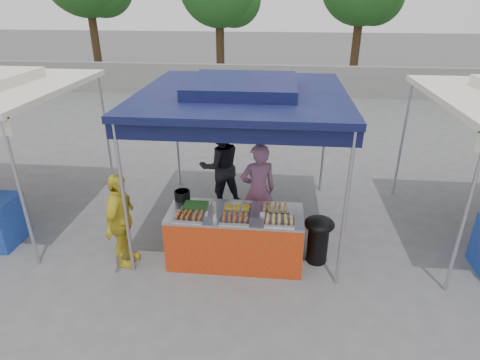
# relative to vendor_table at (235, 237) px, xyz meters

# --- Properties ---
(ground_plane) EXTENTS (80.00, 80.00, 0.00)m
(ground_plane) POSITION_rel_vendor_table_xyz_m (0.00, 0.10, -0.43)
(ground_plane) COLOR #555457
(back_wall) EXTENTS (40.00, 0.25, 1.20)m
(back_wall) POSITION_rel_vendor_table_xyz_m (0.00, 11.10, 0.17)
(back_wall) COLOR slate
(back_wall) RESTS_ON ground_plane
(main_canopy) EXTENTS (3.20, 3.20, 2.57)m
(main_canopy) POSITION_rel_vendor_table_xyz_m (0.00, 1.07, 1.94)
(main_canopy) COLOR #B1B0B7
(main_canopy) RESTS_ON ground_plane
(vendor_table) EXTENTS (2.00, 0.80, 0.85)m
(vendor_table) POSITION_rel_vendor_table_xyz_m (0.00, 0.00, 0.00)
(vendor_table) COLOR #B63410
(vendor_table) RESTS_ON ground_plane
(food_tray_fl) EXTENTS (0.42, 0.30, 0.07)m
(food_tray_fl) POSITION_rel_vendor_table_xyz_m (-0.63, -0.24, 0.46)
(food_tray_fl) COLOR #BCBCC1
(food_tray_fl) RESTS_ON vendor_table
(food_tray_fm) EXTENTS (0.42, 0.30, 0.07)m
(food_tray_fm) POSITION_rel_vendor_table_xyz_m (0.02, -0.24, 0.46)
(food_tray_fm) COLOR #BCBCC1
(food_tray_fm) RESTS_ON vendor_table
(food_tray_fr) EXTENTS (0.42, 0.30, 0.07)m
(food_tray_fr) POSITION_rel_vendor_table_xyz_m (0.65, -0.22, 0.46)
(food_tray_fr) COLOR #BCBCC1
(food_tray_fr) RESTS_ON vendor_table
(food_tray_bl) EXTENTS (0.42, 0.30, 0.07)m
(food_tray_bl) POSITION_rel_vendor_table_xyz_m (-0.60, 0.05, 0.46)
(food_tray_bl) COLOR #BCBCC1
(food_tray_bl) RESTS_ON vendor_table
(food_tray_bm) EXTENTS (0.42, 0.30, 0.07)m
(food_tray_bm) POSITION_rel_vendor_table_xyz_m (0.02, 0.07, 0.46)
(food_tray_bm) COLOR #BCBCC1
(food_tray_bm) RESTS_ON vendor_table
(food_tray_br) EXTENTS (0.42, 0.30, 0.07)m
(food_tray_br) POSITION_rel_vendor_table_xyz_m (0.58, 0.11, 0.46)
(food_tray_br) COLOR #BCBCC1
(food_tray_br) RESTS_ON vendor_table
(cooking_pot) EXTENTS (0.24, 0.24, 0.14)m
(cooking_pot) POSITION_rel_vendor_table_xyz_m (-0.87, 0.33, 0.50)
(cooking_pot) COLOR black
(cooking_pot) RESTS_ON vendor_table
(skewer_cup) EXTENTS (0.07, 0.07, 0.09)m
(skewer_cup) POSITION_rel_vendor_table_xyz_m (-0.27, -0.21, 0.47)
(skewer_cup) COLOR #B1B0B7
(skewer_cup) RESTS_ON vendor_table
(wok_burner) EXTENTS (0.45, 0.45, 0.77)m
(wok_burner) POSITION_rel_vendor_table_xyz_m (1.25, 0.11, 0.03)
(wok_burner) COLOR black
(wok_burner) RESTS_ON ground_plane
(crate_left) EXTENTS (0.53, 0.37, 0.32)m
(crate_left) POSITION_rel_vendor_table_xyz_m (-0.38, 0.76, -0.27)
(crate_left) COLOR #122A99
(crate_left) RESTS_ON ground_plane
(crate_right) EXTENTS (0.45, 0.31, 0.27)m
(crate_right) POSITION_rel_vendor_table_xyz_m (0.29, 0.80, -0.29)
(crate_right) COLOR #122A99
(crate_right) RESTS_ON ground_plane
(crate_stacked) EXTENTS (0.43, 0.30, 0.26)m
(crate_stacked) POSITION_rel_vendor_table_xyz_m (0.29, 0.80, -0.03)
(crate_stacked) COLOR #122A99
(crate_stacked) RESTS_ON crate_right
(vendor_woman) EXTENTS (0.69, 0.56, 1.65)m
(vendor_woman) POSITION_rel_vendor_table_xyz_m (0.29, 0.80, 0.40)
(vendor_woman) COLOR #815274
(vendor_woman) RESTS_ON ground_plane
(helper_man) EXTENTS (1.00, 0.91, 1.66)m
(helper_man) POSITION_rel_vendor_table_xyz_m (-0.48, 1.75, 0.40)
(helper_man) COLOR black
(helper_man) RESTS_ON ground_plane
(customer_person) EXTENTS (0.38, 0.88, 1.49)m
(customer_person) POSITION_rel_vendor_table_xyz_m (-1.66, -0.25, 0.32)
(customer_person) COLOR gold
(customer_person) RESTS_ON ground_plane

